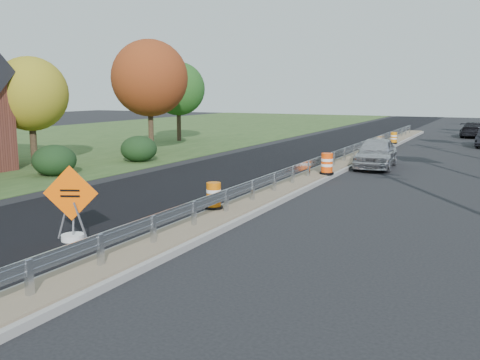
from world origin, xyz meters
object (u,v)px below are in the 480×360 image
at_px(caution_sign, 72,222).
at_px(car_silver, 376,153).
at_px(barrel_median_far, 394,138).
at_px(barrel_median_near, 214,196).
at_px(car_dark_far, 474,129).
at_px(barrel_median_mid, 327,164).

bearing_deg(caution_sign, car_silver, 52.66).
distance_m(caution_sign, car_silver, 18.38).
bearing_deg(barrel_median_far, barrel_median_near, -92.50).
distance_m(car_silver, car_dark_far, 23.24).
relative_size(caution_sign, barrel_median_far, 2.53).
xyz_separation_m(barrel_median_near, car_dark_far, (5.96, 36.45, 0.04)).
relative_size(barrel_median_far, car_dark_far, 0.17).
height_order(barrel_median_far, car_silver, car_silver).
bearing_deg(car_dark_far, caution_sign, 83.20).
bearing_deg(car_silver, car_dark_far, 76.19).
bearing_deg(barrel_median_far, car_dark_far, 66.61).
distance_m(barrel_median_mid, barrel_median_far, 16.38).
bearing_deg(caution_sign, car_dark_far, 55.29).
xyz_separation_m(caution_sign, barrel_median_near, (1.99, 4.37, 0.12)).
xyz_separation_m(barrel_median_near, car_silver, (2.35, 13.49, 0.16)).
xyz_separation_m(caution_sign, car_silver, (4.34, 17.86, 0.28)).
bearing_deg(caution_sign, barrel_median_far, 60.35).
xyz_separation_m(caution_sign, barrel_median_far, (3.09, 29.58, 0.10)).
height_order(barrel_median_mid, barrel_median_far, barrel_median_mid).
bearing_deg(barrel_median_mid, car_silver, 74.98).
height_order(barrel_median_mid, car_dark_far, car_dark_far).
bearing_deg(caution_sign, barrel_median_near, 41.87).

